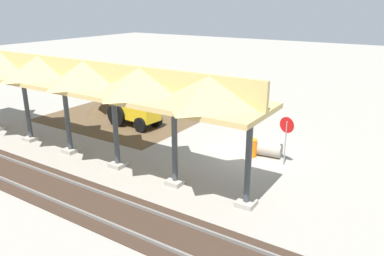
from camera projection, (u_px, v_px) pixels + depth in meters
name	position (u px, v px, depth m)	size (l,w,h in m)	color
ground_plane	(248.00, 154.00, 19.23)	(120.00, 120.00, 0.00)	gray
dirt_work_zone	(119.00, 119.00, 24.96)	(9.90, 7.00, 0.01)	brown
platform_canopy	(62.00, 73.00, 18.11)	(21.11, 3.20, 4.90)	#9E998E
rail_tracks	(151.00, 226.00, 12.93)	(60.00, 2.58, 0.15)	slate
stop_sign	(286.00, 131.00, 17.32)	(0.74, 0.23, 2.40)	gray
backhoe	(133.00, 106.00, 23.26)	(5.22, 1.92, 2.82)	yellow
dirt_mound	(103.00, 113.00, 26.35)	(4.41, 4.41, 2.31)	brown
concrete_pipe	(266.00, 149.00, 18.90)	(1.64, 0.93, 0.74)	#9E9384
traffic_barrel	(251.00, 148.00, 18.81)	(0.56, 0.56, 0.90)	orange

